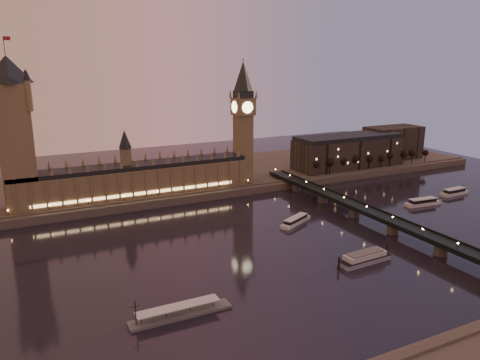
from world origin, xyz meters
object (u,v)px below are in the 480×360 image
object	(u,v)px
cruise_boat_b	(423,202)
moored_barge	(365,258)
cruise_boat_a	(296,221)
pontoon_pier	(180,313)

from	to	relation	value
cruise_boat_b	moored_barge	size ratio (longest dim) A/B	0.82
cruise_boat_a	pontoon_pier	distance (m)	135.53
moored_barge	pontoon_pier	bearing A→B (deg)	-179.27
cruise_boat_a	pontoon_pier	bearing A→B (deg)	-171.27
cruise_boat_a	pontoon_pier	world-z (taller)	pontoon_pier
cruise_boat_b	pontoon_pier	distance (m)	232.07
pontoon_pier	cruise_boat_a	bearing A→B (deg)	35.22
moored_barge	pontoon_pier	size ratio (longest dim) A/B	0.80
cruise_boat_a	moored_barge	bearing A→B (deg)	-116.86
cruise_boat_b	pontoon_pier	xyz separation A→B (m)	(-221.35, -69.68, -1.07)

